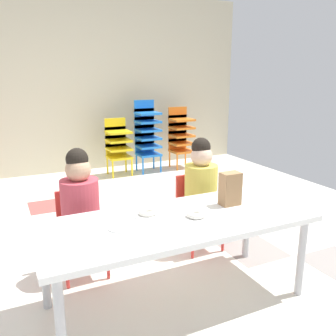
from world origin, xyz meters
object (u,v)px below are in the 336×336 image
object	(u,v)px
seated_child_middle_seat	(200,184)
paper_plate_center_table	(122,226)
seated_child_near_camera	(80,201)
donut_powdered_loose	(196,214)
paper_bag_brown	(230,189)
craft_table	(177,226)
donut_powdered_on_plate	(147,212)
kid_chair_orange_stack	(180,134)
kid_chair_blue_stack	(147,133)
kid_chair_yellow_stack	(118,143)
paper_plate_near_edge	(148,215)

from	to	relation	value
seated_child_middle_seat	paper_plate_center_table	size ratio (longest dim) A/B	5.10
seated_child_near_camera	donut_powdered_loose	size ratio (longest dim) A/B	7.71
paper_bag_brown	craft_table	bearing A→B (deg)	-170.89
seated_child_near_camera	donut_powdered_on_plate	world-z (taller)	seated_child_near_camera
paper_bag_brown	donut_powdered_on_plate	xyz separation A→B (m)	(-0.57, 0.06, -0.09)
craft_table	donut_powdered_on_plate	distance (m)	0.20
paper_bag_brown	kid_chair_orange_stack	bearing A→B (deg)	68.30
paper_bag_brown	paper_plate_center_table	size ratio (longest dim) A/B	1.22
kid_chair_blue_stack	kid_chair_yellow_stack	bearing A→B (deg)	-179.94
seated_child_near_camera	seated_child_middle_seat	world-z (taller)	same
seated_child_middle_seat	paper_plate_near_edge	xyz separation A→B (m)	(-0.64, -0.45, 0.01)
paper_plate_near_edge	seated_child_near_camera	bearing A→B (deg)	125.39
seated_child_near_camera	seated_child_middle_seat	bearing A→B (deg)	0.00
paper_plate_center_table	donut_powdered_loose	world-z (taller)	donut_powdered_loose
paper_bag_brown	paper_plate_center_table	xyz separation A→B (m)	(-0.76, -0.04, -0.11)
seated_child_near_camera	seated_child_middle_seat	size ratio (longest dim) A/B	1.00
donut_powdered_on_plate	donut_powdered_loose	world-z (taller)	donut_powdered_on_plate
craft_table	paper_plate_center_table	bearing A→B (deg)	175.90
kid_chair_orange_stack	paper_plate_near_edge	bearing A→B (deg)	-120.91
kid_chair_blue_stack	donut_powdered_on_plate	world-z (taller)	kid_chair_blue_stack
seated_child_middle_seat	donut_powdered_on_plate	world-z (taller)	seated_child_middle_seat
kid_chair_blue_stack	kid_chair_orange_stack	world-z (taller)	kid_chair_blue_stack
seated_child_near_camera	paper_plate_center_table	size ratio (longest dim) A/B	5.10
paper_plate_center_table	seated_child_near_camera	bearing A→B (deg)	102.51
seated_child_near_camera	kid_chair_blue_stack	world-z (taller)	kid_chair_blue_stack
seated_child_near_camera	paper_plate_near_edge	world-z (taller)	seated_child_near_camera
craft_table	donut_powdered_loose	distance (m)	0.14
kid_chair_blue_stack	donut_powdered_loose	bearing A→B (deg)	-107.16
kid_chair_yellow_stack	kid_chair_blue_stack	world-z (taller)	kid_chair_blue_stack
donut_powdered_loose	kid_chair_yellow_stack	bearing A→B (deg)	80.69
kid_chair_orange_stack	paper_plate_center_table	world-z (taller)	kid_chair_orange_stack
seated_child_middle_seat	donut_powdered_loose	world-z (taller)	seated_child_middle_seat
seated_child_middle_seat	kid_chair_blue_stack	xyz separation A→B (m)	(0.57, 2.49, 0.02)
paper_bag_brown	donut_powdered_on_plate	bearing A→B (deg)	174.43
kid_chair_blue_stack	donut_powdered_on_plate	size ratio (longest dim) A/B	9.33
donut_powdered_loose	seated_child_middle_seat	bearing A→B (deg)	57.09
craft_table	donut_powdered_loose	bearing A→B (deg)	-10.60
kid_chair_orange_stack	seated_child_near_camera	bearing A→B (deg)	-129.80
paper_plate_center_table	kid_chair_orange_stack	bearing A→B (deg)	57.24
kid_chair_blue_stack	paper_plate_center_table	bearing A→B (deg)	-114.81
kid_chair_blue_stack	seated_child_middle_seat	bearing A→B (deg)	-102.87
craft_table	donut_powdered_on_plate	world-z (taller)	donut_powdered_on_plate
kid_chair_blue_stack	paper_plate_near_edge	world-z (taller)	kid_chair_blue_stack
craft_table	seated_child_near_camera	xyz separation A→B (m)	(-0.46, 0.57, 0.05)
seated_child_middle_seat	kid_chair_yellow_stack	distance (m)	2.49
paper_bag_brown	donut_powdered_on_plate	size ratio (longest dim) A/B	1.97
paper_bag_brown	paper_plate_near_edge	distance (m)	0.58
seated_child_near_camera	donut_powdered_loose	xyz separation A→B (m)	(0.57, -0.59, 0.02)
craft_table	paper_plate_near_edge	xyz separation A→B (m)	(-0.14, 0.12, 0.05)
kid_chair_blue_stack	paper_plate_near_edge	bearing A→B (deg)	-112.36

